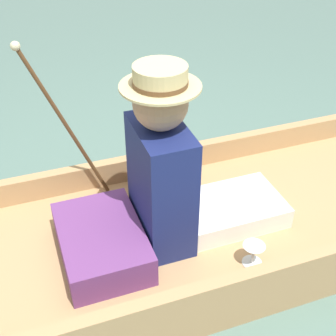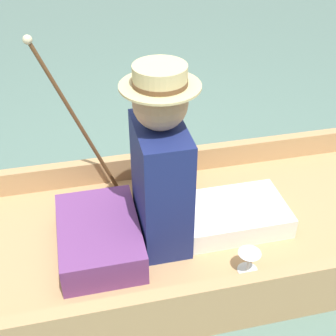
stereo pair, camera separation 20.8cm
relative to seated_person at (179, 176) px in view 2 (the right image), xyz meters
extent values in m
plane|color=slate|center=(-0.02, -0.05, -0.50)|extent=(16.00, 16.00, 0.00)
cube|color=tan|center=(-0.02, -0.05, -0.42)|extent=(1.04, 2.78, 0.16)
cube|color=tan|center=(-0.51, -0.05, -0.27)|extent=(0.06, 2.78, 0.14)
cube|color=tan|center=(0.47, -0.05, -0.27)|extent=(0.06, 2.78, 0.14)
cube|color=#6B3875|center=(0.03, -0.39, -0.26)|extent=(0.53, 0.37, 0.16)
cube|color=white|center=(0.00, 0.29, -0.29)|extent=(0.35, 0.52, 0.11)
cube|color=navy|center=(0.00, -0.08, -0.04)|extent=(0.38, 0.22, 0.61)
cube|color=beige|center=(0.00, 0.03, 0.01)|extent=(0.04, 0.01, 0.33)
cube|color=white|center=(-0.11, 0.03, 0.04)|extent=(0.02, 0.01, 0.36)
cube|color=white|center=(0.11, 0.03, 0.04)|extent=(0.02, 0.01, 0.36)
sphere|color=tan|center=(0.00, -0.08, 0.38)|extent=(0.23, 0.23, 0.23)
cylinder|color=#CCB77F|center=(0.00, -0.08, 0.46)|extent=(0.33, 0.33, 0.01)
cylinder|color=#CCB77F|center=(0.00, -0.08, 0.50)|extent=(0.22, 0.22, 0.08)
cylinder|color=brown|center=(0.00, -0.08, 0.47)|extent=(0.22, 0.22, 0.02)
ellipsoid|color=#9E754C|center=(-0.37, 0.00, -0.20)|extent=(0.19, 0.16, 0.28)
sphere|color=#9E754C|center=(-0.37, 0.00, 0.01)|extent=(0.16, 0.16, 0.16)
sphere|color=olive|center=(-0.37, 0.07, 0.00)|extent=(0.07, 0.07, 0.07)
sphere|color=#9E754C|center=(-0.43, 0.00, 0.07)|extent=(0.07, 0.07, 0.07)
sphere|color=#9E754C|center=(-0.31, 0.00, 0.07)|extent=(0.07, 0.07, 0.07)
cylinder|color=#9E754C|center=(-0.47, 0.00, -0.15)|extent=(0.11, 0.07, 0.12)
cylinder|color=#9E754C|center=(-0.27, 0.00, -0.15)|extent=(0.11, 0.07, 0.12)
sphere|color=#9E754C|center=(-0.42, 0.04, -0.30)|extent=(0.08, 0.08, 0.08)
sphere|color=#9E754C|center=(-0.32, 0.04, -0.30)|extent=(0.08, 0.08, 0.08)
cylinder|color=silver|center=(0.32, 0.24, -0.34)|extent=(0.09, 0.09, 0.01)
cylinder|color=silver|center=(0.32, 0.24, -0.31)|extent=(0.01, 0.01, 0.06)
cone|color=silver|center=(0.32, 0.24, -0.25)|extent=(0.10, 0.10, 0.05)
cylinder|color=brown|center=(-0.44, -0.42, 0.09)|extent=(0.02, 0.36, 0.88)
sphere|color=beige|center=(-0.44, -0.59, 0.53)|extent=(0.04, 0.04, 0.04)
camera|label=1|loc=(1.60, -0.63, 1.26)|focal=50.00mm
camera|label=2|loc=(1.66, -0.43, 1.26)|focal=50.00mm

